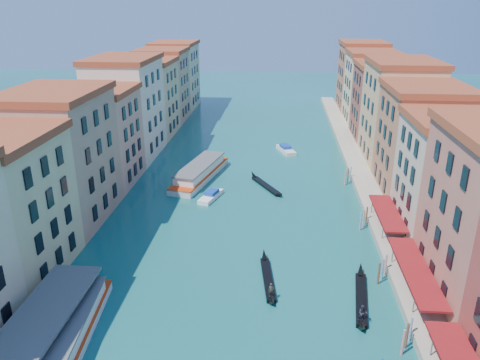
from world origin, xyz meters
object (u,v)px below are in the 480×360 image
object	(u,v)px
vaporetto_stop	(48,329)
gondola_right	(361,298)
vaporetto_far	(200,172)
vaporetto_near	(69,330)
gondola_fore	(268,278)

from	to	relation	value
vaporetto_stop	gondola_right	bearing A→B (deg)	15.99
gondola_right	vaporetto_far	bearing A→B (deg)	131.18
vaporetto_near	gondola_right	world-z (taller)	vaporetto_near
vaporetto_stop	gondola_fore	world-z (taller)	vaporetto_stop
vaporetto_far	gondola_fore	size ratio (longest dim) A/B	1.68
vaporetto_stop	gondola_right	xyz separation A→B (m)	(31.96, 9.16, -0.94)
vaporetto_stop	gondola_right	distance (m)	33.26
vaporetto_stop	vaporetto_far	distance (m)	46.89
vaporetto_stop	vaporetto_near	bearing A→B (deg)	11.30
vaporetto_far	gondola_fore	world-z (taller)	vaporetto_far
vaporetto_far	gondola_fore	distance (m)	36.51
gondola_fore	vaporetto_near	bearing A→B (deg)	-155.10
vaporetto_stop	gondola_right	world-z (taller)	vaporetto_stop
vaporetto_stop	gondola_fore	size ratio (longest dim) A/B	1.37
vaporetto_near	vaporetto_far	world-z (taller)	vaporetto_far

